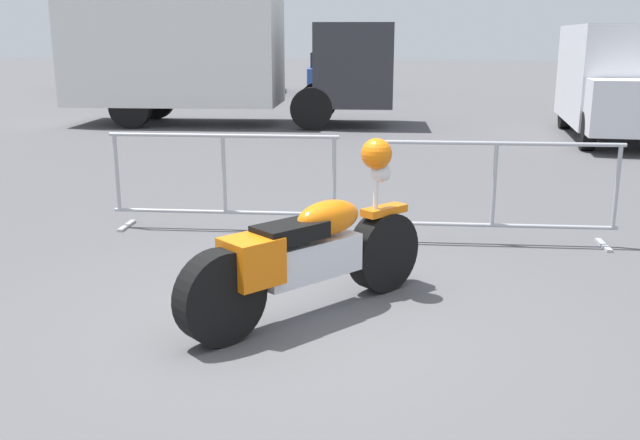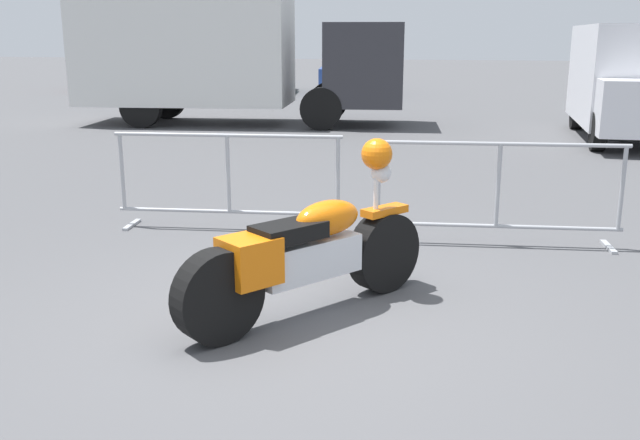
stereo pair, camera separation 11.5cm
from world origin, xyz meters
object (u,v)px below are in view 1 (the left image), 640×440
Objects in this scene: motorcycle at (310,252)px; parked_car_green at (253,74)px; crowd_barrier_far at (494,191)px; delivery_van at (620,78)px; crowd_barrier_near at (224,180)px; parked_car_blue at (335,73)px; parked_car_maroon at (104,72)px; parked_car_silver at (174,73)px; pedestrian at (233,72)px; box_truck at (212,55)px.

parked_car_green is at bearing 54.87° from motorcycle.
delivery_van is at bearing 71.95° from crowd_barrier_far.
parked_car_blue is (-2.16, 18.85, 0.21)m from crowd_barrier_near.
motorcycle is 24.93m from parked_car_maroon.
parked_car_maroon is 0.89× the size of parked_car_blue.
crowd_barrier_far is at bearing -17.89° from delivery_van.
crowd_barrier_near is 0.60× the size of parked_car_maroon.
delivery_van is 20.11m from parked_car_maroon.
parked_car_green is at bearing -97.30° from parked_car_silver.
crowd_barrier_near is 0.59× the size of parked_car_silver.
crowd_barrier_near is 19.53m from parked_car_green.
pedestrian reaches higher than parked_car_blue.
parked_car_green is at bearing -101.95° from parked_car_maroon.
parked_car_silver is at bearing 167.55° from pedestrian.
delivery_van is at bearing -142.44° from parked_car_green.
pedestrian is (3.41, -3.19, 0.23)m from parked_car_silver.
parked_car_green is (-8.15, 18.81, 0.13)m from crowd_barrier_far.
motorcycle is 0.25× the size of box_truck.
parked_car_blue reaches higher than parked_car_green.
box_truck reaches higher than parked_car_blue.
crowd_barrier_far is 0.32× the size of box_truck.
motorcycle is at bearing -164.32° from parked_car_silver.
parked_car_maroon is (-17.15, 10.49, -0.56)m from delivery_van.
parked_car_maroon is at bearing 79.12° from parked_car_blue.
parked_car_green is at bearing 125.96° from pedestrian.
crowd_barrier_far is at bearing -166.01° from parked_car_green.
crowd_barrier_near is 22.27m from parked_car_maroon.
box_truck is 1.86× the size of parked_car_silver.
crowd_barrier_far is (2.88, 0.00, 0.00)m from crowd_barrier_near.
parked_car_maroon is at bearing 68.40° from motorcycle.
parked_car_green is 3.33m from pedestrian.
pedestrian reaches higher than parked_car_green.
parked_car_blue is (6.21, 0.15, 0.07)m from parked_car_silver.
parked_car_silver reaches higher than crowd_barrier_near.
parked_car_silver is (-8.37, 18.70, 0.13)m from crowd_barrier_near.
pedestrian is (-7.84, 15.50, 0.36)m from crowd_barrier_far.
crowd_barrier_near is at bearing -33.30° from delivery_van.
box_truck is at bearing -178.50° from parked_car_green.
parked_car_silver reaches higher than crowd_barrier_far.
motorcycle is 0.42× the size of parked_car_blue.
motorcycle is 12.55m from box_truck.
pedestrian is (-6.40, 17.74, 0.42)m from motorcycle.
pedestrian is (-2.80, -3.34, 0.15)m from parked_car_blue.
parked_car_maroon is at bearing -178.15° from pedestrian.
pedestrian is (-4.96, 15.50, 0.36)m from crowd_barrier_near.
crowd_barrier_far is 1.48× the size of pedestrian.
delivery_van is (4.24, 10.83, 0.74)m from motorcycle.
parked_car_silver is at bearing -106.57° from parked_car_maroon.
motorcycle is 0.46× the size of parked_car_silver.
parked_car_blue is at bearing -98.73° from parked_car_green.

